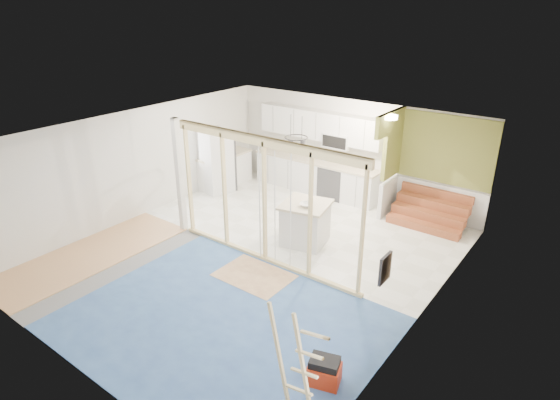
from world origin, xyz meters
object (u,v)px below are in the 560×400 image
Objects in this scene: fridge at (216,161)px; ladder at (295,369)px; toolbox at (324,372)px; island at (305,224)px.

ladder is at bearing -25.74° from fridge.
ladder is at bearing -104.79° from toolbox.
fridge is 7.45m from toolbox.
island reaches higher than toolbox.
island is (3.61, -1.04, -0.40)m from fridge.
island is at bearing -2.56° from fridge.
fridge is 1.08× the size of ladder.
fridge reaches higher than ladder.
fridge is at bearing 151.72° from island.
fridge reaches higher than toolbox.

